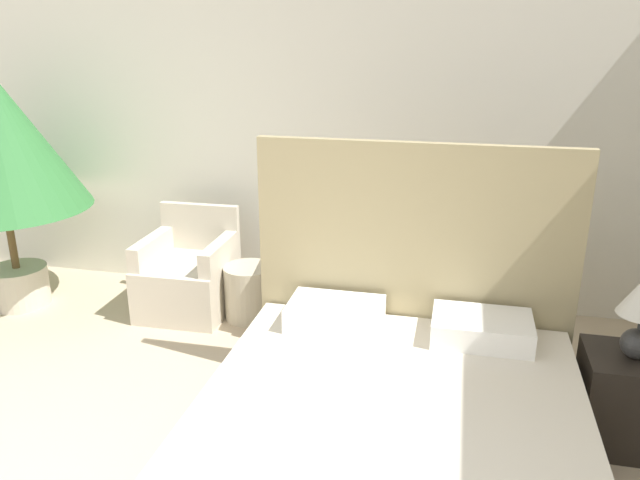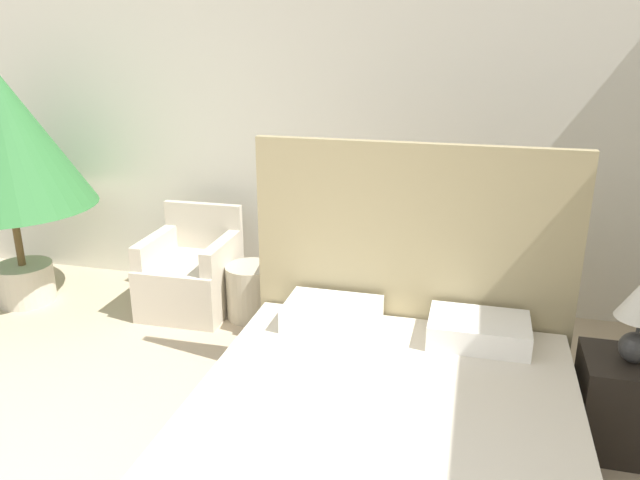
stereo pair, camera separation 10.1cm
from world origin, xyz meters
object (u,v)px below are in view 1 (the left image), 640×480
Objects in this scene: bed at (390,439)px; armchair_near_window_right at (314,291)px; armchair_near_window_left at (188,279)px; nightstand at (627,400)px; side_table at (249,292)px.

bed reaches higher than armchair_near_window_right.
bed is 2.53m from armchair_near_window_left.
side_table is (-2.52, 1.04, -0.05)m from nightstand.
armchair_near_window_right is 1.52× the size of nightstand.
side_table is at bearing 127.22° from bed.
armchair_near_window_right is 0.52m from side_table.
armchair_near_window_right is (-0.80, 1.75, -0.05)m from bed.
armchair_near_window_left and armchair_near_window_right have the same top height.
side_table is (0.52, -0.02, -0.05)m from armchair_near_window_left.
armchair_near_window_left is at bearing 172.02° from armchair_near_window_right.
nightstand is (3.04, -1.06, -0.00)m from armchair_near_window_left.
armchair_near_window_left is at bearing 177.85° from side_table.
armchair_near_window_right is at bearing 152.13° from nightstand.
bed is at bearing -44.33° from armchair_near_window_left.
armchair_near_window_left is 3.22m from nightstand.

